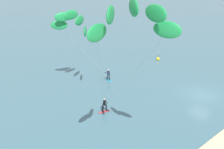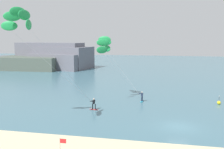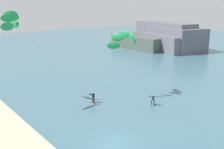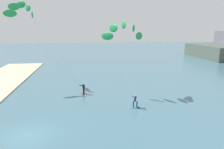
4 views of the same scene
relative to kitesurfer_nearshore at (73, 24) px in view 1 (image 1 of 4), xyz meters
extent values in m
plane|color=#426B7A|center=(11.35, -11.02, -8.94)|extent=(240.00, 240.00, 0.00)
ellipsoid|color=#23ADD1|center=(5.92, 0.41, -8.90)|extent=(0.64, 1.54, 0.08)
cube|color=black|center=(6.00, 0.81, -8.85)|extent=(0.34, 0.33, 0.02)
cylinder|color=#192338|center=(5.87, 0.19, -8.47)|extent=(0.14, 0.14, 0.78)
cylinder|color=#192338|center=(5.96, 0.62, -8.47)|extent=(0.14, 0.14, 0.78)
cube|color=#192338|center=(5.92, 0.41, -7.78)|extent=(0.36, 0.37, 0.63)
sphere|color=beige|center=(5.92, 0.41, -7.36)|extent=(0.20, 0.20, 0.20)
cylinder|color=black|center=(5.37, 0.37, -7.63)|extent=(0.55, 0.07, 0.03)
cylinder|color=#192338|center=(5.65, 0.28, -7.60)|extent=(0.58, 0.34, 0.15)
cylinder|color=#192338|center=(5.63, 0.50, -7.60)|extent=(0.60, 0.27, 0.15)
ellipsoid|color=#1E9347|center=(-0.38, 2.32, -0.44)|extent=(1.75, 1.58, 1.10)
ellipsoid|color=#1E9347|center=(-0.32, 1.46, 0.66)|extent=(2.03, 0.95, 1.10)
ellipsoid|color=#1E9347|center=(-0.22, -0.02, 1.09)|extent=(2.05, 0.46, 1.10)
ellipsoid|color=#1E9347|center=(-0.11, -1.49, 0.66)|extent=(1.97, 1.19, 1.10)
ellipsoid|color=#1E9347|center=(-0.06, -2.35, -0.44)|extent=(1.58, 1.75, 1.10)
cylinder|color=#B2B2B7|center=(2.49, 1.35, -4.19)|extent=(5.76, 1.97, 6.90)
cylinder|color=#B2B2B7|center=(2.66, -0.99, -4.19)|extent=(5.44, 2.74, 6.90)
ellipsoid|color=red|center=(-0.43, -5.87, -8.90)|extent=(1.54, 0.70, 0.08)
cube|color=black|center=(-0.03, -5.96, -8.85)|extent=(0.34, 0.35, 0.02)
cylinder|color=black|center=(-0.64, -5.81, -8.47)|extent=(0.14, 0.14, 0.78)
cylinder|color=black|center=(-0.21, -5.92, -8.47)|extent=(0.14, 0.14, 0.78)
cube|color=black|center=(-0.43, -5.87, -7.78)|extent=(0.38, 0.37, 0.63)
sphere|color=beige|center=(-0.43, -5.87, -7.36)|extent=(0.20, 0.20, 0.20)
cylinder|color=black|center=(-0.72, -6.33, -7.63)|extent=(0.32, 0.48, 0.03)
cylinder|color=black|center=(-0.48, -6.16, -7.60)|extent=(0.20, 0.61, 0.15)
cylinder|color=black|center=(-0.66, -6.04, -7.60)|extent=(0.54, 0.43, 0.15)
ellipsoid|color=#1E9347|center=(-8.16, -14.08, 2.80)|extent=(1.94, 0.74, 1.10)
ellipsoid|color=#1E9347|center=(-7.47, -14.51, 3.84)|extent=(1.75, 1.38, 1.10)
ellipsoid|color=#1E9347|center=(-6.29, -15.25, 4.24)|extent=(1.29, 1.80, 1.10)
ellipsoid|color=#1E9347|center=(-5.11, -15.98, 3.84)|extent=(0.63, 1.95, 1.10)
ellipsoid|color=#1E9347|center=(-4.41, -16.42, 2.80)|extent=(0.74, 1.94, 1.10)
cylinder|color=#B2B2B7|center=(-4.44, -10.21, -2.57)|extent=(7.46, 7.76, 10.14)
cylinder|color=#B2B2B7|center=(-2.57, -11.37, -2.57)|extent=(3.72, 10.10, 10.14)
sphere|color=yellow|center=(17.87, 1.11, -8.66)|extent=(0.56, 0.56, 0.56)
cylinder|color=#262628|center=(17.87, 1.11, -8.03)|extent=(0.06, 0.06, 0.70)
sphere|color=#F2F2CC|center=(17.87, 1.11, -7.62)|extent=(0.12, 0.12, 0.12)
camera|label=1|loc=(-18.76, -26.76, 6.79)|focal=45.34mm
camera|label=2|loc=(9.91, -42.49, 1.58)|focal=43.22mm
camera|label=3|loc=(32.42, -27.95, 5.83)|focal=44.31mm
camera|label=4|loc=(29.87, -5.62, 0.81)|focal=33.87mm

